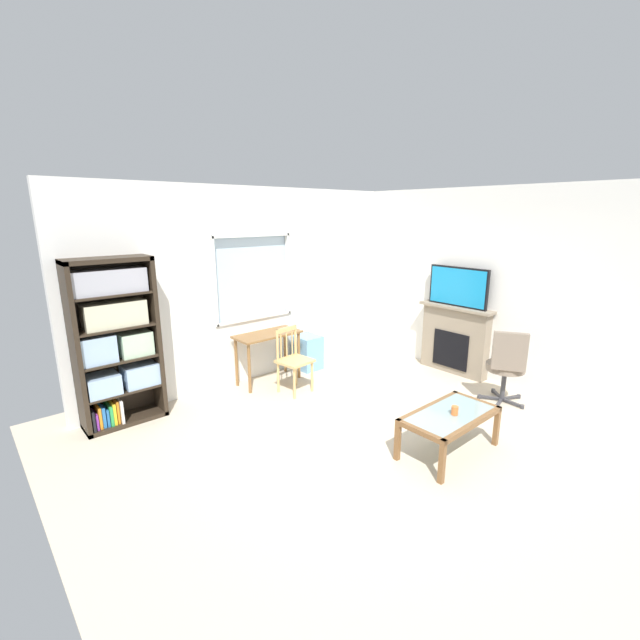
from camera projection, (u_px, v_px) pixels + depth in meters
The scene contains 12 objects.
ground at pixel (371, 436), 4.77m from camera, with size 6.05×5.82×0.02m, color beige.
wall_back_with_window at pixel (250, 286), 6.19m from camera, with size 5.05×0.15×2.78m.
wall_right at pixel (496, 287), 6.07m from camera, with size 0.12×5.02×2.78m, color white.
bookshelf at pixel (115, 340), 4.84m from camera, with size 0.90×0.38×1.95m.
desk_under_window at pixel (268, 342), 6.15m from camera, with size 0.96×0.44×0.74m.
wooden_chair at pixel (293, 359), 5.85m from camera, with size 0.46×0.44×0.90m.
plastic_drawer_unit at pixel (307, 352), 6.76m from camera, with size 0.35×0.40×0.54m, color #72ADDB.
fireplace at pixel (454, 339), 6.55m from camera, with size 0.26×1.16×1.05m.
tv at pixel (458, 287), 6.34m from camera, with size 0.06×0.94×0.59m.
office_chair at pixel (507, 364), 5.42m from camera, with size 0.61×0.57×1.00m.
coffee_table at pixel (450, 419), 4.35m from camera, with size 1.07×0.56×0.44m.
sippy_cup at pixel (455, 410), 4.29m from camera, with size 0.07×0.07×0.09m, color orange.
Camera 1 is at (-3.26, -2.87, 2.42)m, focal length 23.93 mm.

